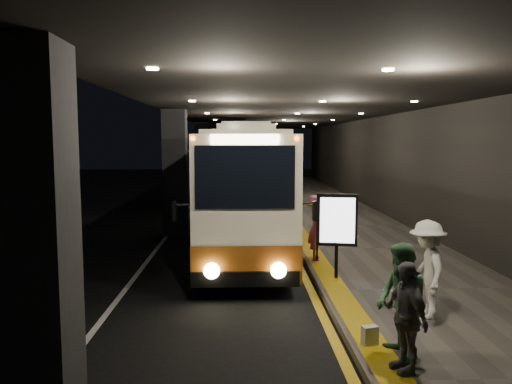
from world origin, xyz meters
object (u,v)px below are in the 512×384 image
object	(u,v)px
passenger_waiting_green	(401,302)
passenger_waiting_white	(427,269)
stanchion_post	(317,241)
coach_second	(244,164)
passenger_waiting_grey	(406,317)
bag_plain	(370,336)
coach_third	(242,156)
coach_main	(244,194)
bag_polka	(389,299)
info_sign	(337,222)
passenger_boarding	(316,227)

from	to	relation	value
passenger_waiting_green	passenger_waiting_white	world-z (taller)	passenger_waiting_white
passenger_waiting_green	stanchion_post	size ratio (longest dim) A/B	1.58
coach_second	passenger_waiting_grey	world-z (taller)	coach_second
passenger_waiting_white	bag_plain	distance (m)	1.92
coach_third	passenger_waiting_grey	distance (m)	39.06
passenger_waiting_green	coach_main	bearing A→B (deg)	-174.22
stanchion_post	bag_polka	bearing A→B (deg)	-77.27
coach_main	passenger_waiting_grey	size ratio (longest dim) A/B	7.20
stanchion_post	bag_plain	bearing A→B (deg)	-90.06
bag_plain	stanchion_post	distance (m)	5.46
passenger_waiting_green	bag_polka	world-z (taller)	passenger_waiting_green
passenger_waiting_green	passenger_waiting_grey	size ratio (longest dim) A/B	1.11
bag_plain	info_sign	size ratio (longest dim) A/B	0.16
passenger_boarding	passenger_waiting_green	xyz separation A→B (m)	(0.31, -6.13, -0.01)
passenger_waiting_white	passenger_waiting_grey	world-z (taller)	passenger_waiting_white
bag_polka	stanchion_post	world-z (taller)	stanchion_post
passenger_waiting_green	passenger_waiting_grey	world-z (taller)	passenger_waiting_green
passenger_waiting_white	info_sign	size ratio (longest dim) A/B	0.90
coach_second	info_sign	world-z (taller)	coach_second
coach_third	passenger_boarding	xyz separation A→B (m)	(1.92, -32.46, -0.92)
coach_main	passenger_boarding	world-z (taller)	coach_main
coach_main	bag_plain	bearing A→B (deg)	-76.83
bag_polka	stanchion_post	distance (m)	3.79
coach_main	coach_second	world-z (taller)	coach_second
coach_second	info_sign	bearing A→B (deg)	-84.30
coach_third	info_sign	size ratio (longest dim) A/B	6.57
passenger_boarding	passenger_waiting_white	distance (m)	4.65
coach_main	passenger_waiting_white	world-z (taller)	coach_main
passenger_boarding	stanchion_post	size ratio (longest dim) A/B	1.60
passenger_waiting_white	stanchion_post	distance (m)	4.47
coach_third	stanchion_post	xyz separation A→B (m)	(1.93, -32.66, -1.25)
coach_third	info_sign	world-z (taller)	coach_third
passenger_waiting_green	passenger_waiting_grey	xyz separation A→B (m)	(-0.06, -0.39, -0.08)
bag_plain	passenger_waiting_green	bearing A→B (deg)	-57.41
passenger_waiting_white	passenger_boarding	bearing A→B (deg)	-158.06
info_sign	stanchion_post	world-z (taller)	info_sign
bag_plain	stanchion_post	world-z (taller)	stanchion_post
coach_third	passenger_waiting_white	distance (m)	37.07
coach_main	bag_plain	distance (m)	8.35
coach_main	passenger_waiting_grey	bearing A→B (deg)	-76.56
coach_third	passenger_waiting_white	world-z (taller)	coach_third
coach_third	passenger_waiting_green	distance (m)	38.67
stanchion_post	passenger_waiting_white	bearing A→B (deg)	-72.83
coach_second	passenger_waiting_white	xyz separation A→B (m)	(3.15, -20.63, -0.93)
passenger_waiting_grey	coach_main	bearing A→B (deg)	179.53
passenger_waiting_green	stanchion_post	xyz separation A→B (m)	(-0.31, 5.94, -0.31)
passenger_waiting_green	passenger_boarding	bearing A→B (deg)	173.98
passenger_boarding	info_sign	size ratio (longest dim) A/B	0.88
coach_third	passenger_waiting_grey	size ratio (longest dim) A/B	8.35
passenger_boarding	stanchion_post	world-z (taller)	passenger_boarding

